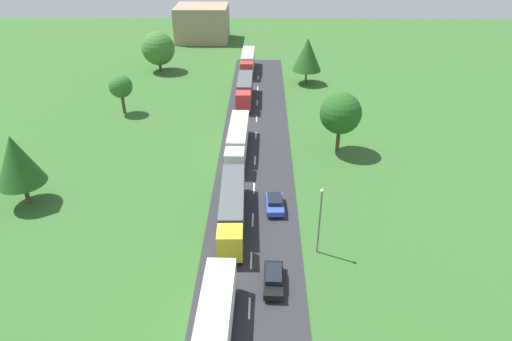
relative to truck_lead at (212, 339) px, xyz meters
The scene contains 16 objects.
road 8.75m from the truck_lead, 72.35° to the left, with size 10.00×140.00×0.06m, color #2B2B30.
lane_marking_centre 7.30m from the truck_lead, 68.43° to the left, with size 0.16×123.01×0.01m.
truck_lead is the anchor object (origin of this frame).
truck_second 16.92m from the truck_lead, 88.67° to the left, with size 2.86×13.90×3.43m.
truck_third 33.22m from the truck_lead, 89.73° to the left, with size 2.71×14.09×3.51m.
truck_fourth 52.64m from the truck_lead, 89.60° to the left, with size 2.55×12.35×3.79m.
truck_fifth 69.70m from the truck_lead, 89.70° to the left, with size 2.63×12.27×3.79m.
car_third 9.06m from the truck_lead, 58.58° to the left, with size 1.86×4.52×1.40m.
car_fourth 20.28m from the truck_lead, 75.64° to the left, with size 2.04×4.18×1.44m.
lamppost_second 15.44m from the truck_lead, 53.57° to the left, with size 0.36×0.36×7.42m.
tree_birch 72.21m from the truck_lead, 104.52° to the left, with size 6.76×6.76×8.13m.
tree_maple 63.74m from the truck_lead, 79.18° to the left, with size 5.55×5.55×8.76m.
tree_pine 36.98m from the truck_lead, 67.49° to the left, with size 5.66×5.66×8.57m.
tree_ash 51.07m from the truck_lead, 112.54° to the left, with size 3.78×3.78×6.58m.
tree_lime 31.29m from the truck_lead, 139.01° to the left, with size 5.29×5.29×8.62m.
distant_building 96.70m from the truck_lead, 97.20° to the left, with size 13.12×11.74×8.60m, color #9E846B.
Camera 1 is at (1.00, -5.84, 29.44)m, focal length 31.46 mm.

